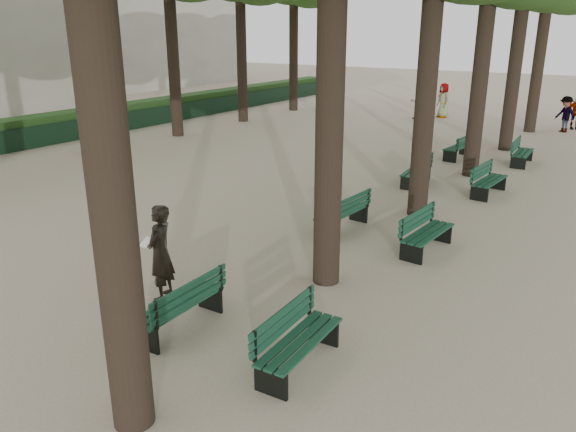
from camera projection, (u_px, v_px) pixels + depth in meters
The scene contains 17 objects.
ground at pixel (163, 324), 9.56m from camera, with size 120.00×120.00×0.00m, color tan.
bench_left_0 at pixel (180, 314), 9.33m from camera, with size 0.60×1.81×0.92m.
bench_left_1 at pixel (342, 219), 13.92m from camera, with size 0.70×1.84×0.92m.
bench_left_2 at pixel (416, 176), 17.92m from camera, with size 0.71×1.84×0.92m.
bench_left_3 at pixel (458, 152), 21.46m from camera, with size 0.74×1.85×0.92m.
bench_right_0 at pixel (299, 351), 8.26m from camera, with size 0.64×1.82×0.92m.
bench_right_1 at pixel (427, 240), 12.55m from camera, with size 0.71×1.84×0.92m.
bench_right_2 at pixel (489, 186), 16.79m from camera, with size 0.72×1.84×0.92m.
bench_right_3 at pixel (522, 157), 20.51m from camera, with size 0.64×1.82×0.92m.
man_with_map at pixel (160, 253), 10.18m from camera, with size 0.72×0.80×1.82m.
pedestrian_c at pixel (576, 112), 27.41m from camera, with size 0.97×0.33×1.66m, color #262628.
pedestrian_a at pixel (417, 101), 30.63m from camera, with size 0.91×0.37×1.86m, color #262628.
pedestrian_d at pixel (443, 100), 31.01m from camera, with size 0.92×0.37×1.87m, color #262628.
pedestrian_b at pixel (565, 114), 26.68m from camera, with size 1.10×0.34×1.70m, color #262628.
fence at pixel (99, 126), 25.90m from camera, with size 0.08×42.00×0.90m, color black.
hedge at pixel (89, 121), 26.21m from camera, with size 1.20×42.00×1.20m, color #1B3C14.
building_far at pixel (135, 42), 49.30m from camera, with size 12.00×16.00×7.00m, color #B7B2A3.
Camera 1 is at (6.41, -5.94, 4.80)m, focal length 35.00 mm.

